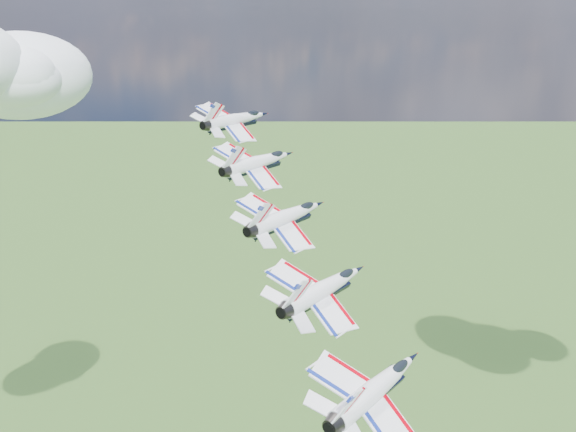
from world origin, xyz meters
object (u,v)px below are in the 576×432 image
Objects in this scene: jet_4 at (378,387)px; jet_3 at (326,288)px; jet_0 at (237,119)px; jet_1 at (259,162)px; jet_2 at (288,216)px.

jet_3 is at bearing 146.14° from jet_4.
jet_0 is 12.19m from jet_1.
jet_3 is at bearing -33.86° from jet_0.
jet_1 reaches higher than jet_2.
jet_4 is (9.31, -7.13, -3.33)m from jet_3.
jet_2 is (9.31, -7.13, -3.33)m from jet_1.
jet_4 is (27.94, -21.38, -10.00)m from jet_1.
jet_2 is at bearing 146.14° from jet_3.
jet_0 reaches higher than jet_1.
jet_4 is (18.63, -14.25, -6.67)m from jet_2.
jet_1 is 1.00× the size of jet_3.
jet_0 reaches higher than jet_3.
jet_1 is at bearing 146.14° from jet_3.
jet_0 is at bearing 146.14° from jet_4.
jet_2 is at bearing -33.86° from jet_1.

